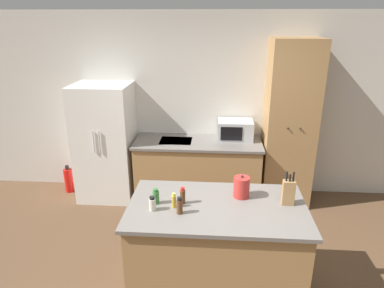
# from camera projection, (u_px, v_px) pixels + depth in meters

# --- Properties ---
(wall_back) EXTENTS (7.20, 0.06, 2.60)m
(wall_back) POSITION_uv_depth(u_px,v_px,m) (213.00, 106.00, 4.93)
(wall_back) COLOR beige
(wall_back) RESTS_ON ground_plane
(refrigerator) EXTENTS (0.78, 0.68, 1.66)m
(refrigerator) POSITION_uv_depth(u_px,v_px,m) (106.00, 143.00, 4.86)
(refrigerator) COLOR white
(refrigerator) RESTS_ON ground_plane
(back_counter) EXTENTS (1.76, 0.70, 0.89)m
(back_counter) POSITION_uv_depth(u_px,v_px,m) (198.00, 170.00, 4.90)
(back_counter) COLOR #9E7547
(back_counter) RESTS_ON ground_plane
(pantry_cabinet) EXTENTS (0.65, 0.59, 2.26)m
(pantry_cabinet) POSITION_uv_depth(u_px,v_px,m) (289.00, 125.00, 4.62)
(pantry_cabinet) COLOR #9E7547
(pantry_cabinet) RESTS_ON ground_plane
(kitchen_island) EXTENTS (1.57, 0.90, 0.95)m
(kitchen_island) POSITION_uv_depth(u_px,v_px,m) (216.00, 250.00, 3.16)
(kitchen_island) COLOR #9E7547
(kitchen_island) RESTS_ON ground_plane
(microwave) EXTENTS (0.49, 0.36, 0.27)m
(microwave) POSITION_uv_depth(u_px,v_px,m) (235.00, 130.00, 4.79)
(microwave) COLOR #B2B5B7
(microwave) RESTS_ON back_counter
(knife_block) EXTENTS (0.11, 0.07, 0.31)m
(knife_block) POSITION_uv_depth(u_px,v_px,m) (288.00, 192.00, 2.98)
(knife_block) COLOR #9E7547
(knife_block) RESTS_ON kitchen_island
(spice_bottle_tall_dark) EXTENTS (0.06, 0.06, 0.13)m
(spice_bottle_tall_dark) POSITION_uv_depth(u_px,v_px,m) (152.00, 204.00, 2.90)
(spice_bottle_tall_dark) COLOR beige
(spice_bottle_tall_dark) RESTS_ON kitchen_island
(spice_bottle_short_red) EXTENTS (0.05, 0.05, 0.15)m
(spice_bottle_short_red) POSITION_uv_depth(u_px,v_px,m) (180.00, 206.00, 2.85)
(spice_bottle_short_red) COLOR #563319
(spice_bottle_short_red) RESTS_ON kitchen_island
(spice_bottle_amber_oil) EXTENTS (0.04, 0.04, 0.13)m
(spice_bottle_amber_oil) POSITION_uv_depth(u_px,v_px,m) (174.00, 201.00, 2.94)
(spice_bottle_amber_oil) COLOR gold
(spice_bottle_amber_oil) RESTS_ON kitchen_island
(spice_bottle_green_herb) EXTENTS (0.05, 0.05, 0.15)m
(spice_bottle_green_herb) POSITION_uv_depth(u_px,v_px,m) (183.00, 196.00, 3.00)
(spice_bottle_green_herb) COLOR #563319
(spice_bottle_green_herb) RESTS_ON kitchen_island
(spice_bottle_pale_salt) EXTENTS (0.06, 0.06, 0.14)m
(spice_bottle_pale_salt) POSITION_uv_depth(u_px,v_px,m) (156.00, 197.00, 3.01)
(spice_bottle_pale_salt) COLOR #337033
(spice_bottle_pale_salt) RESTS_ON kitchen_island
(kettle) EXTENTS (0.15, 0.15, 0.22)m
(kettle) POSITION_uv_depth(u_px,v_px,m) (242.00, 187.00, 3.11)
(kettle) COLOR #B72D28
(kettle) RESTS_ON kitchen_island
(fire_extinguisher) EXTENTS (0.13, 0.13, 0.43)m
(fire_extinguisher) POSITION_uv_depth(u_px,v_px,m) (69.00, 180.00, 5.17)
(fire_extinguisher) COLOR red
(fire_extinguisher) RESTS_ON ground_plane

